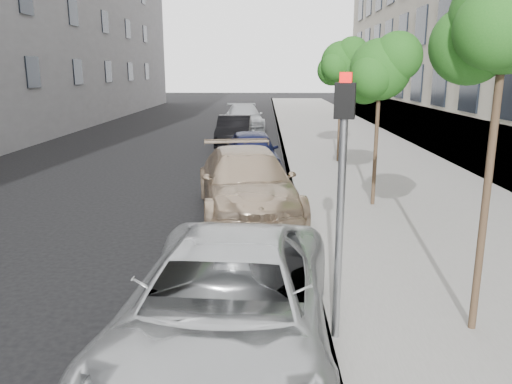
{
  "coord_description": "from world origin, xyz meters",
  "views": [
    {
      "loc": [
        0.36,
        -4.75,
        3.56
      ],
      "look_at": [
        0.2,
        3.71,
        1.5
      ],
      "focal_mm": 35.0,
      "sensor_mm": 36.0,
      "label": 1
    }
  ],
  "objects_px": {
    "suv": "(247,183)",
    "sedan_rear": "(244,118)",
    "signal_pole": "(342,180)",
    "tree_far": "(342,62)",
    "sedan_blue": "(252,151)",
    "tree_mid": "(381,69)",
    "tree_near": "(509,18)",
    "sedan_black": "(234,131)",
    "minivan": "(227,307)"
  },
  "relations": [
    {
      "from": "tree_near",
      "to": "tree_far",
      "type": "distance_m",
      "value": 13.0
    },
    {
      "from": "tree_near",
      "to": "sedan_rear",
      "type": "xyz_separation_m",
      "value": [
        -4.17,
        24.25,
        -3.38
      ]
    },
    {
      "from": "tree_mid",
      "to": "tree_far",
      "type": "height_order",
      "value": "tree_far"
    },
    {
      "from": "signal_pole",
      "to": "sedan_blue",
      "type": "xyz_separation_m",
      "value": [
        -1.4,
        11.81,
        -1.51
      ]
    },
    {
      "from": "tree_near",
      "to": "suv",
      "type": "xyz_separation_m",
      "value": [
        -3.33,
        5.97,
        -3.35
      ]
    },
    {
      "from": "tree_mid",
      "to": "tree_near",
      "type": "bearing_deg",
      "value": -90.0
    },
    {
      "from": "tree_far",
      "to": "suv",
      "type": "relative_size",
      "value": 0.83
    },
    {
      "from": "tree_mid",
      "to": "suv",
      "type": "height_order",
      "value": "tree_mid"
    },
    {
      "from": "minivan",
      "to": "suv",
      "type": "relative_size",
      "value": 0.97
    },
    {
      "from": "signal_pole",
      "to": "tree_mid",
      "type": "bearing_deg",
      "value": 87.55
    },
    {
      "from": "suv",
      "to": "sedan_rear",
      "type": "height_order",
      "value": "suv"
    },
    {
      "from": "suv",
      "to": "sedan_black",
      "type": "height_order",
      "value": "suv"
    },
    {
      "from": "tree_near",
      "to": "sedan_black",
      "type": "xyz_separation_m",
      "value": [
        -4.36,
        17.78,
        -3.44
      ]
    },
    {
      "from": "tree_far",
      "to": "signal_pole",
      "type": "bearing_deg",
      "value": -98.27
    },
    {
      "from": "tree_far",
      "to": "minivan",
      "type": "bearing_deg",
      "value": -103.67
    },
    {
      "from": "tree_mid",
      "to": "sedan_black",
      "type": "bearing_deg",
      "value": 111.13
    },
    {
      "from": "signal_pole",
      "to": "sedan_black",
      "type": "height_order",
      "value": "signal_pole"
    },
    {
      "from": "signal_pole",
      "to": "sedan_rear",
      "type": "relative_size",
      "value": 0.63
    },
    {
      "from": "tree_near",
      "to": "minivan",
      "type": "height_order",
      "value": "tree_near"
    },
    {
      "from": "tree_far",
      "to": "sedan_rear",
      "type": "height_order",
      "value": "tree_far"
    },
    {
      "from": "minivan",
      "to": "sedan_rear",
      "type": "bearing_deg",
      "value": 96.14
    },
    {
      "from": "sedan_blue",
      "to": "sedan_black",
      "type": "distance_m",
      "value": 6.31
    },
    {
      "from": "sedan_rear",
      "to": "suv",
      "type": "bearing_deg",
      "value": -93.77
    },
    {
      "from": "sedan_black",
      "to": "minivan",
      "type": "bearing_deg",
      "value": -86.45
    },
    {
      "from": "sedan_black",
      "to": "sedan_rear",
      "type": "xyz_separation_m",
      "value": [
        0.19,
        6.47,
        0.05
      ]
    },
    {
      "from": "tree_mid",
      "to": "signal_pole",
      "type": "distance_m",
      "value": 7.16
    },
    {
      "from": "sedan_black",
      "to": "tree_near",
      "type": "bearing_deg",
      "value": -75.88
    },
    {
      "from": "tree_near",
      "to": "signal_pole",
      "type": "distance_m",
      "value": 2.73
    },
    {
      "from": "minivan",
      "to": "sedan_blue",
      "type": "bearing_deg",
      "value": 94.21
    },
    {
      "from": "tree_near",
      "to": "signal_pole",
      "type": "xyz_separation_m",
      "value": [
        -1.93,
        -0.26,
        -1.91
      ]
    },
    {
      "from": "suv",
      "to": "tree_mid",
      "type": "bearing_deg",
      "value": 0.23
    },
    {
      "from": "suv",
      "to": "sedan_blue",
      "type": "relative_size",
      "value": 1.29
    },
    {
      "from": "sedan_blue",
      "to": "suv",
      "type": "bearing_deg",
      "value": -96.2
    },
    {
      "from": "tree_far",
      "to": "sedan_black",
      "type": "relative_size",
      "value": 1.05
    },
    {
      "from": "tree_near",
      "to": "sedan_blue",
      "type": "bearing_deg",
      "value": 106.07
    },
    {
      "from": "tree_mid",
      "to": "sedan_blue",
      "type": "bearing_deg",
      "value": 123.37
    },
    {
      "from": "sedan_rear",
      "to": "sedan_blue",
      "type": "bearing_deg",
      "value": -92.62
    },
    {
      "from": "tree_mid",
      "to": "sedan_black",
      "type": "distance_m",
      "value": 12.43
    },
    {
      "from": "tree_near",
      "to": "suv",
      "type": "height_order",
      "value": "tree_near"
    },
    {
      "from": "tree_far",
      "to": "tree_mid",
      "type": "bearing_deg",
      "value": -90.0
    },
    {
      "from": "suv",
      "to": "sedan_blue",
      "type": "distance_m",
      "value": 5.58
    },
    {
      "from": "minivan",
      "to": "sedan_rear",
      "type": "xyz_separation_m",
      "value": [
        -0.84,
        24.93,
        0.03
      ]
    },
    {
      "from": "signal_pole",
      "to": "sedan_black",
      "type": "bearing_deg",
      "value": 111.13
    },
    {
      "from": "minivan",
      "to": "sedan_rear",
      "type": "distance_m",
      "value": 24.95
    },
    {
      "from": "minivan",
      "to": "sedan_blue",
      "type": "xyz_separation_m",
      "value": [
        0.0,
        12.23,
        -0.02
      ]
    },
    {
      "from": "sedan_blue",
      "to": "sedan_rear",
      "type": "relative_size",
      "value": 0.8
    },
    {
      "from": "suv",
      "to": "sedan_black",
      "type": "xyz_separation_m",
      "value": [
        -1.03,
        11.81,
        -0.09
      ]
    },
    {
      "from": "tree_far",
      "to": "signal_pole",
      "type": "distance_m",
      "value": 13.5
    },
    {
      "from": "signal_pole",
      "to": "minivan",
      "type": "distance_m",
      "value": 2.09
    },
    {
      "from": "minivan",
      "to": "sedan_black",
      "type": "xyz_separation_m",
      "value": [
        -1.03,
        18.46,
        -0.03
      ]
    }
  ]
}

